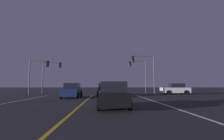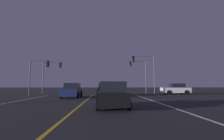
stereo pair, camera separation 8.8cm
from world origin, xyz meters
TOP-DOWN VIEW (x-y plane):
  - lane_edge_right at (6.26, 9.37)m, footprint 0.16×30.74m
  - lane_center_divider at (0.00, 9.37)m, footprint 0.16×30.74m
  - car_oncoming at (-2.03, 20.16)m, footprint 2.02×4.30m
  - car_lead_same_lane at (2.30, 10.92)m, footprint 2.02×4.30m
  - car_crossing_side at (12.77, 26.80)m, footprint 4.30×2.02m
  - car_ahead_far at (1.74, 23.85)m, footprint 2.02×4.30m
  - traffic_light_near_right at (7.46, 25.24)m, footprint 3.41×0.36m
  - traffic_light_near_left at (-7.67, 25.24)m, footprint 2.84×0.36m
  - traffic_light_far_right at (7.64, 30.74)m, footprint 3.05×0.36m
  - traffic_light_far_left at (-7.49, 30.74)m, footprint 3.28×0.36m
  - street_lamp_right_near at (8.08, 8.43)m, footprint 2.30×0.44m

SIDE VIEW (x-z plane):
  - lane_edge_right at x=6.26m, z-range 0.00..0.01m
  - lane_center_divider at x=0.00m, z-range 0.00..0.01m
  - car_oncoming at x=-2.03m, z-range -0.03..1.67m
  - car_lead_same_lane at x=2.30m, z-range -0.03..1.67m
  - car_crossing_side at x=12.77m, z-range -0.03..1.67m
  - car_ahead_far at x=1.74m, z-range -0.03..1.67m
  - traffic_light_near_left at x=-7.67m, z-range 1.22..6.23m
  - traffic_light_far_left at x=-7.49m, z-range 1.33..6.76m
  - traffic_light_far_right at x=7.64m, z-range 1.37..7.09m
  - traffic_light_near_right at x=7.46m, z-range 1.40..7.19m
  - street_lamp_right_near at x=8.08m, z-range 1.13..10.02m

